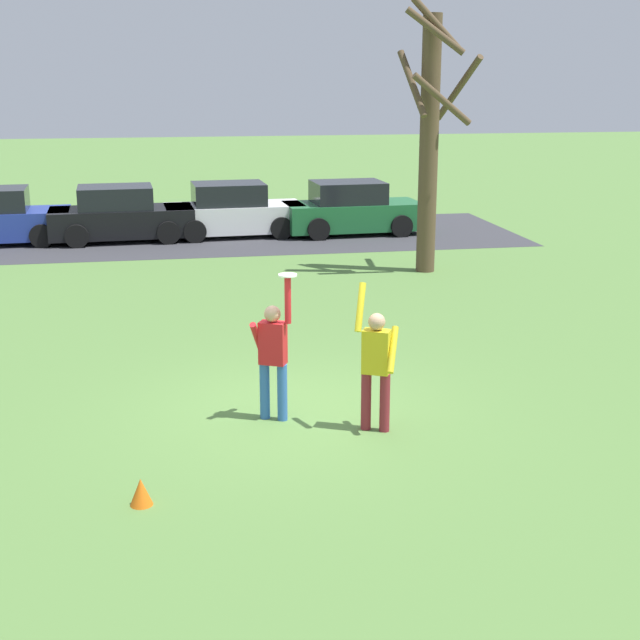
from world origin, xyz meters
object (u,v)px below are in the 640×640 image
Objects in this scene: parked_car_white at (233,212)px; field_cone_orange at (141,492)px; parked_car_black at (120,216)px; parked_car_green at (351,210)px; person_defender at (376,362)px; person_catcher at (273,352)px; bare_tree_tall at (430,135)px; frisbee_disc at (288,275)px.

parked_car_white is 17.58m from field_cone_orange.
parked_car_black is 6.87m from parked_car_green.
person_defender is 0.49× the size of parked_car_black.
person_catcher is 10.65m from bare_tree_tall.
person_defender reaches higher than parked_car_green.
frisbee_disc is 10.46m from bare_tree_tall.
parked_car_green is (6.87, -0.05, 0.00)m from parked_car_black.
bare_tree_tall reaches higher than frisbee_disc.
person_catcher is 0.33× the size of bare_tree_tall.
bare_tree_tall is at bearing -57.03° from parked_car_white.
parked_car_white is at bearing 88.03° from frisbee_disc.
bare_tree_tall reaches higher than parked_car_black.
frisbee_disc is at bearing -0.00° from person_catcher.
bare_tree_tall is at bearing -85.93° from parked_car_green.
bare_tree_tall is at bearing 87.85° from person_catcher.
person_defender is 15.71m from parked_car_white.
person_defender is (1.31, -0.65, -0.00)m from person_catcher.
frisbee_disc is 15.22m from parked_car_white.
person_defender is at bearing -26.42° from frisbee_disc.
parked_car_black is at bearing 126.25° from person_catcher.
parked_car_green is 18.20m from field_cone_orange.
person_defender is at bearing -78.64° from parked_car_black.
person_catcher is 8.30× the size of frisbee_disc.
person_catcher is 0.50× the size of parked_car_green.
person_defender is at bearing -103.67° from parked_car_green.
person_catcher reaches higher than person_defender.
frisbee_disc is 0.06× the size of parked_car_green.
frisbee_disc is (-1.11, 0.55, 1.11)m from person_defender.
parked_car_green is at bearing 100.21° from person_catcher.
field_cone_orange is (-1.81, -2.34, -0.82)m from person_catcher.
parked_car_white and parked_car_green have the same top height.
field_cone_orange is at bearing -101.25° from person_catcher.
person_catcher is 1.02× the size of person_defender.
person_catcher is 15.07m from parked_car_white.
frisbee_disc reaches higher than parked_car_green.
frisbee_disc is (0.20, -0.10, 1.11)m from person_catcher.
frisbee_disc reaches higher than parked_car_white.
bare_tree_tall is at bearing 62.67° from frisbee_disc.
person_defender is 1.66m from frisbee_disc.
parked_car_green is at bearing -74.54° from person_defender.
parked_car_black is at bearing -49.51° from person_defender.
parked_car_white is (0.52, 15.15, -1.37)m from frisbee_disc.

